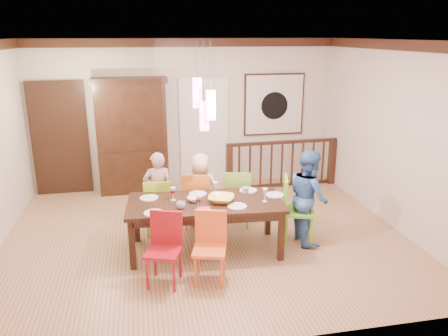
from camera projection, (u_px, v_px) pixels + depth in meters
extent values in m
plane|color=#976B49|center=(206.00, 236.00, 6.71)|extent=(6.00, 6.00, 0.00)
plane|color=white|center=(204.00, 40.00, 5.86)|extent=(6.00, 6.00, 0.00)
plane|color=beige|center=(186.00, 115.00, 8.63)|extent=(6.00, 0.00, 6.00)
plane|color=beige|center=(394.00, 136.00, 6.84)|extent=(0.00, 5.00, 5.00)
cube|color=black|center=(61.00, 140.00, 8.26)|extent=(1.04, 0.07, 2.24)
cube|color=silver|center=(204.00, 134.00, 8.78)|extent=(0.97, 0.05, 2.22)
cube|color=black|center=(274.00, 104.00, 8.89)|extent=(1.25, 0.04, 1.25)
cube|color=silver|center=(274.00, 105.00, 8.87)|extent=(1.18, 0.02, 1.18)
cylinder|color=black|center=(274.00, 106.00, 8.86)|extent=(0.56, 0.01, 0.56)
cube|color=#EC467C|center=(197.00, 93.00, 5.66)|extent=(0.11, 0.11, 0.38)
cylinder|color=black|center=(197.00, 59.00, 5.54)|extent=(0.01, 0.01, 0.46)
cube|color=#EC467C|center=(211.00, 105.00, 5.64)|extent=(0.11, 0.11, 0.38)
cylinder|color=black|center=(210.00, 66.00, 5.49)|extent=(0.01, 0.01, 0.61)
cube|color=#EC467C|center=(204.00, 116.00, 5.72)|extent=(0.11, 0.11, 0.38)
cylinder|color=black|center=(204.00, 72.00, 5.55)|extent=(0.01, 0.01, 0.76)
cube|color=black|center=(205.00, 203.00, 6.08)|extent=(2.21, 1.13, 0.05)
cube|color=black|center=(134.00, 221.00, 6.39)|extent=(0.09, 0.09, 0.70)
cube|color=black|center=(265.00, 211.00, 6.76)|extent=(0.09, 0.09, 0.70)
cube|color=black|center=(134.00, 247.00, 5.62)|extent=(0.09, 0.09, 0.70)
cube|color=black|center=(282.00, 234.00, 5.99)|extent=(0.09, 0.09, 0.70)
cube|color=black|center=(201.00, 197.00, 6.50)|extent=(1.95, 0.18, 0.10)
cube|color=black|center=(210.00, 220.00, 5.70)|extent=(1.95, 0.18, 0.10)
cube|color=#9ABF24|center=(159.00, 207.00, 6.72)|extent=(0.44, 0.44, 0.04)
cube|color=#9ABF24|center=(158.00, 192.00, 6.65)|extent=(0.41, 0.08, 0.44)
cylinder|color=#9ABF24|center=(149.00, 225.00, 6.60)|extent=(0.03, 0.03, 0.42)
cylinder|color=#9ABF24|center=(171.00, 223.00, 6.66)|extent=(0.03, 0.03, 0.42)
cylinder|color=#9ABF24|center=(148.00, 217.00, 6.91)|extent=(0.03, 0.03, 0.42)
cylinder|color=#9ABF24|center=(169.00, 215.00, 6.97)|extent=(0.03, 0.03, 0.42)
cube|color=orange|center=(198.00, 200.00, 6.91)|extent=(0.52, 0.52, 0.04)
cube|color=orange|center=(198.00, 185.00, 6.83)|extent=(0.42, 0.15, 0.47)
cylinder|color=orange|center=(189.00, 219.00, 6.78)|extent=(0.04, 0.04, 0.45)
cylinder|color=orange|center=(211.00, 217.00, 6.84)|extent=(0.04, 0.04, 0.45)
cylinder|color=orange|center=(186.00, 211.00, 7.10)|extent=(0.04, 0.04, 0.45)
cylinder|color=orange|center=(207.00, 209.00, 7.17)|extent=(0.04, 0.04, 0.45)
cube|color=#74A631|center=(237.00, 198.00, 7.00)|extent=(0.51, 0.51, 0.04)
cube|color=#74A631|center=(237.00, 183.00, 6.93)|extent=(0.42, 0.13, 0.47)
cylinder|color=#74A631|center=(229.00, 217.00, 6.88)|extent=(0.04, 0.04, 0.45)
cylinder|color=#74A631|center=(250.00, 215.00, 6.94)|extent=(0.04, 0.04, 0.45)
cylinder|color=#74A631|center=(224.00, 208.00, 7.20)|extent=(0.04, 0.04, 0.45)
cylinder|color=#74A631|center=(245.00, 207.00, 7.27)|extent=(0.04, 0.04, 0.45)
cube|color=maroon|center=(163.00, 252.00, 5.32)|extent=(0.52, 0.52, 0.04)
cube|color=maroon|center=(163.00, 234.00, 5.25)|extent=(0.40, 0.17, 0.44)
cylinder|color=maroon|center=(151.00, 276.00, 5.20)|extent=(0.03, 0.03, 0.43)
cylinder|color=maroon|center=(179.00, 274.00, 5.26)|extent=(0.03, 0.03, 0.43)
cylinder|color=maroon|center=(150.00, 263.00, 5.51)|extent=(0.03, 0.03, 0.43)
cylinder|color=maroon|center=(176.00, 260.00, 5.57)|extent=(0.03, 0.03, 0.43)
cube|color=orange|center=(210.00, 250.00, 5.38)|extent=(0.49, 0.49, 0.04)
cube|color=orange|center=(209.00, 233.00, 5.31)|extent=(0.39, 0.14, 0.44)
cylinder|color=orange|center=(199.00, 274.00, 5.27)|extent=(0.03, 0.03, 0.42)
cylinder|color=orange|center=(225.00, 271.00, 5.32)|extent=(0.03, 0.03, 0.42)
cylinder|color=orange|center=(195.00, 261.00, 5.57)|extent=(0.03, 0.03, 0.42)
cylinder|color=orange|center=(220.00, 258.00, 5.63)|extent=(0.03, 0.03, 0.42)
cube|color=#70C626|center=(299.00, 211.00, 6.42)|extent=(0.56, 0.56, 0.04)
cube|color=#70C626|center=(300.00, 194.00, 6.35)|extent=(0.17, 0.44, 0.49)
cylinder|color=#70C626|center=(290.00, 233.00, 6.29)|extent=(0.04, 0.04, 0.47)
cylinder|color=#70C626|center=(314.00, 231.00, 6.36)|extent=(0.04, 0.04, 0.47)
cylinder|color=#70C626|center=(282.00, 222.00, 6.63)|extent=(0.04, 0.04, 0.47)
cylinder|color=#70C626|center=(305.00, 221.00, 6.70)|extent=(0.04, 0.04, 0.47)
cube|color=black|center=(135.00, 171.00, 8.53)|extent=(1.30, 0.44, 0.84)
cube|color=black|center=(131.00, 116.00, 8.24)|extent=(1.30, 0.40, 1.30)
cube|color=black|center=(131.00, 114.00, 8.41)|extent=(1.12, 0.02, 1.12)
cube|color=black|center=(129.00, 80.00, 8.04)|extent=(1.40, 0.44, 0.10)
cube|color=black|center=(229.00, 168.00, 8.55)|extent=(0.12, 0.12, 0.92)
cube|color=black|center=(332.00, 162.00, 8.95)|extent=(0.12, 0.12, 0.92)
cube|color=black|center=(283.00, 142.00, 8.61)|extent=(2.29, 0.14, 0.06)
cube|color=black|center=(281.00, 184.00, 8.87)|extent=(2.17, 0.12, 0.05)
imported|color=beige|center=(158.00, 191.00, 6.81)|extent=(0.47, 0.31, 1.26)
imported|color=beige|center=(201.00, 190.00, 6.93)|extent=(0.68, 0.54, 1.21)
imported|color=#3C6DA9|center=(309.00, 197.00, 6.39)|extent=(0.54, 0.69, 1.40)
imported|color=yellow|center=(221.00, 199.00, 6.04)|extent=(0.46, 0.46, 0.09)
imported|color=white|center=(194.00, 199.00, 6.07)|extent=(0.25, 0.25, 0.06)
imported|color=silver|center=(181.00, 205.00, 5.82)|extent=(0.14, 0.14, 0.09)
imported|color=silver|center=(245.00, 190.00, 6.35)|extent=(0.13, 0.13, 0.10)
cylinder|color=white|center=(149.00, 198.00, 6.18)|extent=(0.26, 0.26, 0.01)
cylinder|color=white|center=(198.00, 194.00, 6.33)|extent=(0.26, 0.26, 0.01)
cylinder|color=white|center=(248.00, 190.00, 6.47)|extent=(0.26, 0.26, 0.01)
cylinder|color=white|center=(154.00, 213.00, 5.66)|extent=(0.26, 0.26, 0.01)
cylinder|color=white|center=(237.00, 206.00, 5.88)|extent=(0.26, 0.26, 0.01)
cylinder|color=white|center=(275.00, 195.00, 6.29)|extent=(0.26, 0.26, 0.01)
cube|color=#D83359|center=(204.00, 209.00, 5.78)|extent=(0.18, 0.14, 0.01)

